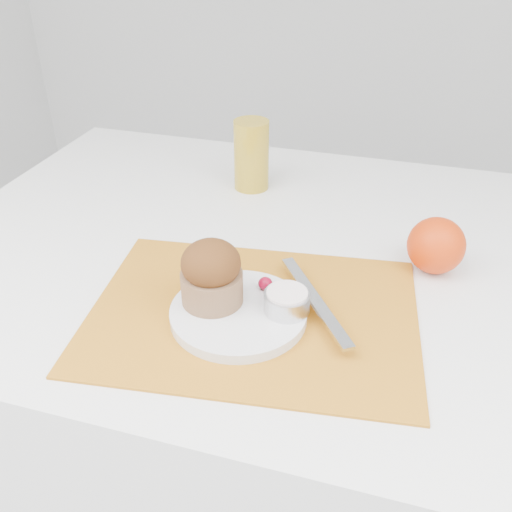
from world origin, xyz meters
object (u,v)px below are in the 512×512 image
(plate, at_px, (239,313))
(muffin, at_px, (211,274))
(table, at_px, (296,417))
(juice_glass, at_px, (251,155))
(orange, at_px, (436,245))

(plate, distance_m, muffin, 0.06)
(table, xyz_separation_m, plate, (-0.05, -0.19, 0.39))
(plate, bearing_deg, table, 75.95)
(plate, distance_m, juice_glass, 0.40)
(plate, xyz_separation_m, juice_glass, (-0.10, 0.39, 0.05))
(plate, relative_size, juice_glass, 1.38)
(plate, xyz_separation_m, orange, (0.24, 0.19, 0.03))
(juice_glass, bearing_deg, orange, -29.61)
(muffin, bearing_deg, juice_glass, 99.15)
(table, relative_size, plate, 6.73)
(plate, distance_m, orange, 0.31)
(table, relative_size, juice_glass, 9.28)
(juice_glass, bearing_deg, plate, -75.56)
(table, height_order, juice_glass, juice_glass)
(orange, xyz_separation_m, juice_glass, (-0.34, 0.19, 0.02))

